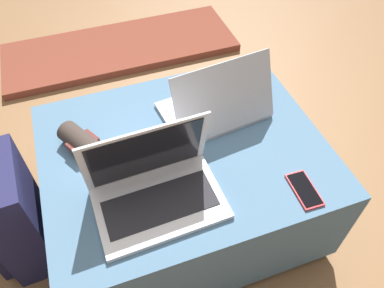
{
  "coord_description": "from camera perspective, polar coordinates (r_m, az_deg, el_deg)",
  "views": [
    {
      "loc": [
        -0.25,
        -0.78,
        1.38
      ],
      "look_at": [
        0.01,
        -0.06,
        0.51
      ],
      "focal_mm": 35.0,
      "sensor_mm": 36.0,
      "label": 1
    }
  ],
  "objects": [
    {
      "name": "cell_phone",
      "position": [
        1.2,
        16.74,
        -6.68
      ],
      "size": [
        0.07,
        0.14,
        0.01
      ],
      "rotation": [
        0.0,
        0.0,
        3.11
      ],
      "color": "red",
      "rests_on": "ottoman"
    },
    {
      "name": "ottoman",
      "position": [
        1.42,
        -1.13,
        -6.12
      ],
      "size": [
        0.94,
        0.75,
        0.43
      ],
      "color": "#2A3D4E",
      "rests_on": "ground_plane"
    },
    {
      "name": "ground_plane",
      "position": [
        1.6,
        -1.02,
        -10.52
      ],
      "size": [
        14.0,
        14.0,
        0.0
      ],
      "primitive_type": "plane",
      "color": "olive"
    },
    {
      "name": "wrist_brace",
      "position": [
        1.27,
        -16.3,
        0.12
      ],
      "size": [
        0.15,
        0.19,
        0.07
      ],
      "rotation": [
        0.0,
        0.0,
        2.08
      ],
      "color": "#3D332D",
      "rests_on": "ottoman"
    },
    {
      "name": "fireplace_hearth",
      "position": [
        2.44,
        -10.79,
        14.22
      ],
      "size": [
        1.4,
        0.5,
        0.04
      ],
      "color": "brown",
      "rests_on": "ground_plane"
    },
    {
      "name": "backpack",
      "position": [
        1.46,
        -25.4,
        -10.08
      ],
      "size": [
        0.2,
        0.29,
        0.55
      ],
      "rotation": [
        0.0,
        0.0,
        -1.51
      ],
      "color": "#23234C",
      "rests_on": "ground_plane"
    },
    {
      "name": "laptop_near",
      "position": [
        1.1,
        -5.65,
        -6.44
      ],
      "size": [
        0.38,
        0.26,
        0.25
      ],
      "rotation": [
        0.0,
        0.0,
        0.03
      ],
      "color": "silver",
      "rests_on": "ottoman"
    },
    {
      "name": "laptop_far",
      "position": [
        1.32,
        3.78,
        5.81
      ],
      "size": [
        0.38,
        0.28,
        0.24
      ],
      "rotation": [
        0.0,
        0.0,
        3.26
      ],
      "color": "#B7B7BC",
      "rests_on": "ottoman"
    }
  ]
}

